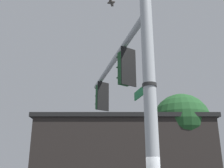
{
  "coord_description": "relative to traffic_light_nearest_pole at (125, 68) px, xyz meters",
  "views": [
    {
      "loc": [
        -4.0,
        -4.41,
        2.14
      ],
      "look_at": [
        1.08,
        3.16,
        5.24
      ],
      "focal_mm": 43.08,
      "sensor_mm": 36.0,
      "label": 1
    }
  ],
  "objects": [
    {
      "name": "street_name_sign",
      "position": [
        -0.5,
        -1.49,
        -1.14
      ],
      "size": [
        0.51,
        1.12,
        0.22
      ],
      "color": "#147238"
    },
    {
      "name": "traffic_light_nearest_pole",
      "position": [
        0.0,
        0.0,
        0.0
      ],
      "size": [
        0.54,
        0.49,
        1.31
      ],
      "color": "black"
    },
    {
      "name": "storefront_building",
      "position": [
        7.78,
        10.74,
        -2.16
      ],
      "size": [
        14.28,
        12.63,
        6.14
      ],
      "color": "#282321",
      "rests_on": "ground"
    },
    {
      "name": "tree_by_storefront",
      "position": [
        10.62,
        7.32,
        0.54
      ],
      "size": [
        4.22,
        4.22,
        7.93
      ],
      "color": "#4C3823",
      "rests_on": "ground"
    },
    {
      "name": "signal_pole",
      "position": [
        -0.58,
        -1.71,
        -1.81
      ],
      "size": [
        0.3,
        0.3,
        6.86
      ],
      "primitive_type": "cylinder",
      "color": "#ADB2B7",
      "rests_on": "ground"
    },
    {
      "name": "mast_arm",
      "position": [
        0.43,
        1.24,
        0.79
      ],
      "size": [
        2.19,
        5.96,
        0.19
      ],
      "primitive_type": "cylinder",
      "rotation": [
        0.0,
        1.57,
        1.24
      ],
      "color": "#ADB2B7"
    },
    {
      "name": "traffic_light_mid_inner",
      "position": [
        1.08,
        3.16,
        0.0
      ],
      "size": [
        0.54,
        0.49,
        1.31
      ],
      "color": "black"
    },
    {
      "name": "bird_flying",
      "position": [
        -0.04,
        0.7,
        2.78
      ],
      "size": [
        0.38,
        0.34,
        0.13
      ],
      "color": "#4C4742"
    }
  ]
}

